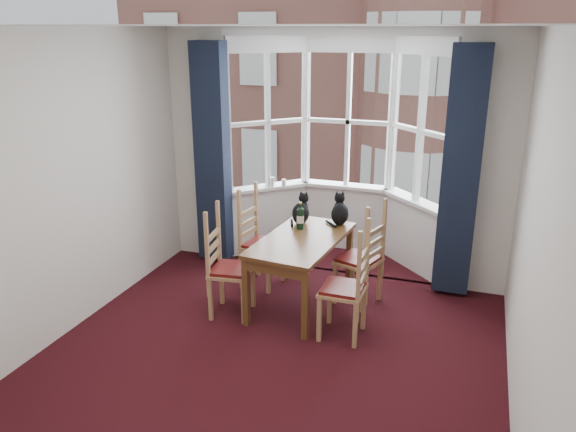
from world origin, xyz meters
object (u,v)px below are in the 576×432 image
at_px(chair_right_near, 352,291).
at_px(chair_left_far, 255,244).
at_px(candle_short, 284,183).
at_px(chair_left_near, 223,270).
at_px(chair_right_far, 366,263).
at_px(candle_tall, 272,182).
at_px(wine_bottle, 300,217).
at_px(cat_right, 340,212).
at_px(cat_left, 301,211).
at_px(dining_table, 302,247).

bearing_deg(chair_right_near, chair_left_far, 147.99).
bearing_deg(candle_short, chair_right_near, -54.18).
bearing_deg(chair_left_near, chair_right_far, 26.31).
distance_m(chair_right_far, candle_tall, 1.88).
relative_size(chair_left_near, chair_left_far, 1.00).
relative_size(chair_right_near, candle_short, 9.42).
bearing_deg(wine_bottle, candle_tall, 123.91).
bearing_deg(candle_short, candle_tall, -168.35).
distance_m(chair_right_far, candle_short, 1.78).
distance_m(chair_right_near, chair_right_far, 0.70).
relative_size(cat_right, candle_tall, 3.01).
xyz_separation_m(cat_left, wine_bottle, (0.05, -0.19, -0.00)).
bearing_deg(candle_tall, candle_short, 11.65).
xyz_separation_m(chair_left_far, candle_tall, (-0.17, 0.99, 0.46)).
bearing_deg(wine_bottle, candle_short, 117.58).
bearing_deg(chair_right_near, wine_bottle, 135.75).
distance_m(chair_right_near, candle_tall, 2.36).
height_order(chair_left_near, candle_tall, candle_tall).
xyz_separation_m(chair_left_near, wine_bottle, (0.60, 0.68, 0.41)).
xyz_separation_m(chair_right_far, cat_left, (-0.78, 0.21, 0.41)).
height_order(chair_left_near, wine_bottle, wine_bottle).
relative_size(cat_right, candle_short, 3.68).
xyz_separation_m(dining_table, cat_right, (0.26, 0.55, 0.23)).
bearing_deg(chair_left_far, candle_tall, 99.53).
bearing_deg(cat_right, chair_right_near, -69.21).
relative_size(cat_left, cat_right, 0.97).
height_order(chair_left_near, candle_short, candle_short).
relative_size(chair_right_near, chair_right_far, 1.00).
relative_size(cat_left, candle_tall, 2.93).
height_order(wine_bottle, candle_short, wine_bottle).
distance_m(chair_left_far, cat_left, 0.66).
height_order(chair_right_near, cat_left, cat_left).
bearing_deg(cat_left, wine_bottle, -74.28).
relative_size(chair_right_near, cat_left, 2.63).
height_order(cat_left, candle_short, cat_left).
height_order(cat_right, wine_bottle, cat_right).
bearing_deg(candle_tall, chair_right_far, -37.14).
bearing_deg(chair_left_far, cat_right, 12.80).
xyz_separation_m(chair_left_near, candle_tall, (-0.12, 1.76, 0.46)).
distance_m(chair_left_far, candle_short, 1.11).
bearing_deg(chair_right_far, cat_right, 139.38).
xyz_separation_m(cat_left, candle_short, (-0.52, 0.91, 0.04)).
height_order(chair_right_near, wine_bottle, wine_bottle).
height_order(candle_tall, candle_short, candle_tall).
xyz_separation_m(wine_bottle, candle_tall, (-0.72, 1.08, 0.05)).
distance_m(cat_right, candle_tall, 1.33).
bearing_deg(cat_left, cat_right, 14.56).
xyz_separation_m(cat_right, candle_short, (-0.93, 0.81, 0.03)).
distance_m(cat_right, candle_short, 1.23).
height_order(dining_table, wine_bottle, wine_bottle).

